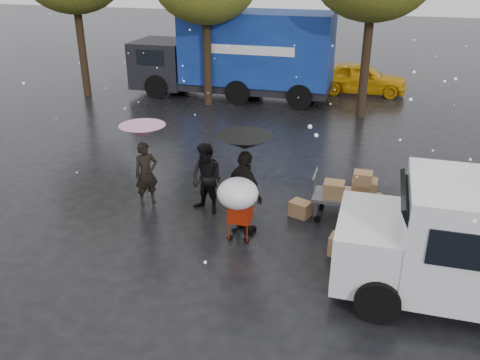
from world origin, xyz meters
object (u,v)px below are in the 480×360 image
(shopping_cart, at_px, (238,196))
(vendor_cart, at_px, (351,191))
(person_pink, at_px, (146,174))
(yellow_taxi, at_px, (360,78))
(blue_truck, at_px, (237,55))
(person_black, at_px, (245,193))

(shopping_cart, bearing_deg, vendor_cart, 36.68)
(vendor_cart, relative_size, shopping_cart, 1.04)
(person_pink, xyz_separation_m, shopping_cart, (2.62, -1.16, 0.29))
(vendor_cart, height_order, shopping_cart, shopping_cart)
(shopping_cart, height_order, yellow_taxi, shopping_cart)
(person_pink, relative_size, blue_truck, 0.19)
(person_black, relative_size, shopping_cart, 1.27)
(person_pink, relative_size, vendor_cart, 1.02)
(person_black, height_order, vendor_cart, person_black)
(person_pink, height_order, person_black, person_black)
(person_pink, bearing_deg, person_black, -58.42)
(person_pink, xyz_separation_m, yellow_taxi, (4.24, 12.27, -0.11))
(person_pink, relative_size, shopping_cart, 1.06)
(person_pink, height_order, shopping_cart, person_pink)
(vendor_cart, height_order, yellow_taxi, yellow_taxi)
(shopping_cart, bearing_deg, blue_truck, 106.15)
(person_pink, height_order, blue_truck, blue_truck)
(shopping_cart, bearing_deg, person_black, 88.48)
(shopping_cart, xyz_separation_m, yellow_taxi, (1.63, 13.43, -0.39))
(vendor_cart, height_order, blue_truck, blue_truck)
(person_black, bearing_deg, person_pink, 23.37)
(person_black, distance_m, vendor_cart, 2.45)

